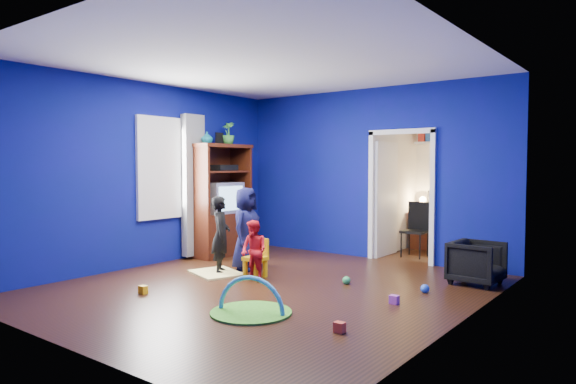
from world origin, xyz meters
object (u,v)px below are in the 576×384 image
Objects in this scene: hopper_ball at (254,255)px; folding_chair at (415,231)px; study_desk at (435,230)px; toddler_red at (254,251)px; child_black at (221,235)px; vase at (207,138)px; play_mat at (251,312)px; armchair at (477,263)px; tv_armoire at (220,200)px; crt_tv at (221,198)px; kid_chair at (255,260)px; child_navy at (246,229)px.

folding_chair is (1.65, 2.34, 0.28)m from hopper_ball.
toddler_red is at bearing -103.68° from study_desk.
child_black is 2.00m from vase.
play_mat is 0.96× the size of folding_chair.
armchair is 4.40m from tv_armoire.
tv_armoire is (-1.09, 1.08, 0.41)m from child_black.
tv_armoire is at bearing 180.00° from crt_tv.
study_desk is at bearing 45.95° from crt_tv.
tv_armoire is 0.06m from crt_tv.
kid_chair is at bearing 122.49° from armchair.
hopper_ball is (1.17, -0.13, -1.88)m from vase.
child_black is at bearing 145.96° from child_navy.
tv_armoire is 3.92× the size of kid_chair.
folding_chair is (2.78, 1.91, -0.56)m from crt_tv.
child_black is at bearing 179.15° from toddler_red.
vase is 0.22× the size of folding_chair.
folding_chair is at bearing -47.17° from child_navy.
kid_chair reaches higher than hopper_ball.
child_navy is 3.05m from folding_chair.
hopper_ball is 2.88m from folding_chair.
tv_armoire reaches higher than hopper_ball.
vase is (-1.09, 0.78, 1.49)m from child_black.
toddler_red is 4.18m from study_desk.
vase is (-1.22, 0.38, 1.43)m from child_navy.
play_mat is at bearing -152.17° from child_navy.
crt_tv is (-1.79, 1.19, 0.60)m from toddler_red.
crt_tv is 3.42m from folding_chair.
hopper_ball is (-3.15, -0.91, -0.11)m from armchair.
vase is at bearing 143.66° from play_mat.
hopper_ball is 3.70m from study_desk.
kid_chair is 4.03m from study_desk.
armchair reaches higher than hopper_ball.
child_navy reaches higher than toddler_red.
toddler_red is (0.61, -0.51, -0.21)m from child_navy.
tv_armoire reaches higher than kid_chair.
vase is at bearing 15.87° from child_black.
tv_armoire is at bearing 159.87° from hopper_ball.
child_black reaches higher than kid_chair.
toddler_red reaches higher than hopper_ball.
hopper_ball is 0.76m from kid_chair.
study_desk is (2.82, 3.17, -1.69)m from vase.
child_navy is 0.82m from toddler_red.
study_desk is 0.96m from folding_chair.
child_navy is at bearing 147.90° from toddler_red.
play_mat is 1.00× the size of study_desk.
armchair is 0.91× the size of crt_tv.
kid_chair is 3.13m from folding_chair.
tv_armoire is 2.23× the size of study_desk.
armchair is at bearing 6.33° from tv_armoire.
child_navy is at bearing -17.25° from vase.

